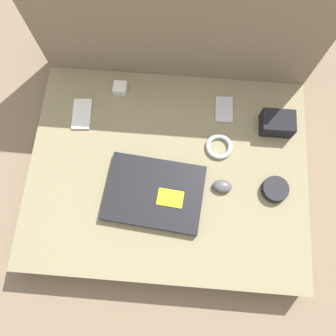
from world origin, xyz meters
The scene contains 11 objects.
ground_plane centered at (0.00, 0.00, 0.00)m, with size 8.00×8.00×0.00m, color #7A6651.
couch_seat centered at (0.00, 0.00, 0.06)m, with size 1.02×0.79×0.12m.
couch_backrest centered at (0.00, 0.50, 0.27)m, with size 1.02×0.20×0.55m.
laptop centered at (-0.04, -0.09, 0.13)m, with size 0.36×0.28×0.03m.
computer_mouse centered at (0.20, -0.05, 0.13)m, with size 0.07×0.05×0.03m.
speaker_puck centered at (0.38, -0.05, 0.14)m, with size 0.10×0.10×0.03m.
phone_silver centered at (-0.35, 0.20, 0.13)m, with size 0.08×0.13×0.01m.
phone_black centered at (0.20, 0.26, 0.13)m, with size 0.07×0.11×0.01m.
camera_pouch centered at (0.39, 0.20, 0.15)m, with size 0.12×0.09×0.07m.
charger_brick centered at (-0.21, 0.31, 0.14)m, with size 0.05×0.05×0.03m.
cable_coil centered at (0.18, 0.10, 0.13)m, with size 0.10×0.10×0.02m.
Camera 1 is at (0.03, -0.35, 1.26)m, focal length 35.00 mm.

